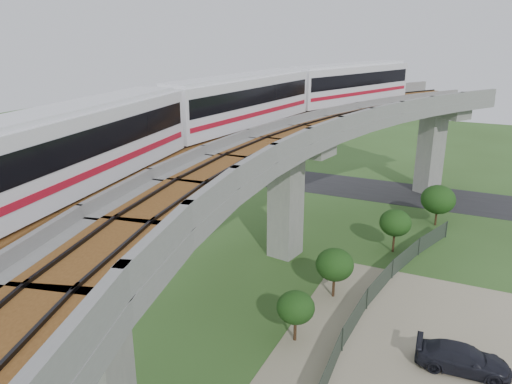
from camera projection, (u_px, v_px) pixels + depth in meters
ground at (209, 316)px, 31.14m from camera, size 160.00×160.00×0.00m
asphalt_road at (341, 186)px, 56.98m from camera, size 60.00×8.00×0.03m
viaduct at (267, 186)px, 26.77m from camera, size 19.58×73.98×11.40m
metro_train at (203, 123)px, 26.62m from camera, size 11.01×61.34×3.64m
fence at (365, 346)px, 27.00m from camera, size 3.87×38.73×1.50m
tree_0 at (438, 200)px, 44.80m from camera, size 3.04×3.04×3.77m
tree_1 at (395, 223)px, 39.35m from camera, size 2.50×2.50×3.56m
tree_2 at (335, 265)px, 32.68m from camera, size 2.51×2.51×3.43m
tree_3 at (296, 308)px, 28.05m from camera, size 2.17×2.17×3.08m
car_dark at (463, 359)px, 25.97m from camera, size 4.87×2.25×1.38m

